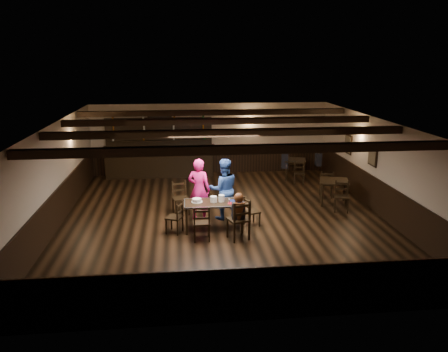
{
  "coord_description": "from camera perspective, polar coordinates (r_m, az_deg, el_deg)",
  "views": [
    {
      "loc": [
        -1.2,
        -11.52,
        4.41
      ],
      "look_at": [
        0.03,
        0.2,
        1.17
      ],
      "focal_mm": 35.0,
      "sensor_mm": 36.0,
      "label": 1
    }
  ],
  "objects": [
    {
      "name": "pepper_shaker",
      "position": [
        11.26,
        0.69,
        -3.33
      ],
      "size": [
        0.04,
        0.04,
        0.09
      ],
      "primitive_type": "cylinder",
      "color": "#A5A8AD",
      "rests_on": "dining_table"
    },
    {
      "name": "chair_end_right",
      "position": [
        11.67,
        3.37,
        -4.39
      ],
      "size": [
        0.47,
        0.48,
        0.8
      ],
      "color": "black",
      "rests_on": "ground"
    },
    {
      "name": "tea_light",
      "position": [
        11.4,
        -1.3,
        -3.22
      ],
      "size": [
        0.05,
        0.05,
        0.06
      ],
      "color": "#A5A8AD",
      "rests_on": "dining_table"
    },
    {
      "name": "plate_stack_a",
      "position": [
        11.32,
        -1.36,
        -3.05
      ],
      "size": [
        0.17,
        0.17,
        0.16
      ],
      "primitive_type": "cylinder",
      "color": "white",
      "rests_on": "dining_table"
    },
    {
      "name": "dining_table",
      "position": [
        11.38,
        -1.37,
        -3.82
      ],
      "size": [
        1.55,
        0.79,
        0.75
      ],
      "color": "black",
      "rests_on": "ground"
    },
    {
      "name": "woman_pink",
      "position": [
        12.01,
        -3.28,
        -1.79
      ],
      "size": [
        0.75,
        0.63,
        1.74
      ],
      "primitive_type": "imported",
      "rotation": [
        0.0,
        0.0,
        2.74
      ],
      "color": "#FF1E85",
      "rests_on": "ground"
    },
    {
      "name": "ground",
      "position": [
        12.39,
        -0.02,
        -5.48
      ],
      "size": [
        10.0,
        10.0,
        0.0
      ],
      "primitive_type": "plane",
      "color": "black",
      "rests_on": "ground"
    },
    {
      "name": "back_table_a",
      "position": [
        13.77,
        14.18,
        -0.95
      ],
      "size": [
        1.04,
        1.04,
        0.75
      ],
      "color": "black",
      "rests_on": "ground"
    },
    {
      "name": "bar_counter",
      "position": [
        16.66,
        -8.4,
        2.43
      ],
      "size": [
        4.17,
        0.7,
        2.2
      ],
      "color": "black",
      "rests_on": "ground"
    },
    {
      "name": "room_shell",
      "position": [
        11.92,
        0.0,
        2.45
      ],
      "size": [
        9.02,
        10.02,
        2.71
      ],
      "color": "#BAAD9A",
      "rests_on": "ground"
    },
    {
      "name": "cake",
      "position": [
        11.37,
        -3.57,
        -3.2
      ],
      "size": [
        0.3,
        0.3,
        0.09
      ],
      "color": "white",
      "rests_on": "dining_table"
    },
    {
      "name": "drink_glass",
      "position": [
        11.44,
        -0.09,
        -3.0
      ],
      "size": [
        0.07,
        0.07,
        0.1
      ],
      "primitive_type": "cylinder",
      "color": "silver",
      "rests_on": "dining_table"
    },
    {
      "name": "chair_near_left",
      "position": [
        10.73,
        -2.94,
        -5.89
      ],
      "size": [
        0.42,
        0.4,
        0.89
      ],
      "color": "black",
      "rests_on": "ground"
    },
    {
      "name": "chair_end_left",
      "position": [
        11.27,
        -6.18,
        -5.09
      ],
      "size": [
        0.49,
        0.5,
        0.83
      ],
      "color": "black",
      "rests_on": "ground"
    },
    {
      "name": "plate_stack_b",
      "position": [
        11.36,
        -0.33,
        -2.93
      ],
      "size": [
        0.15,
        0.15,
        0.18
      ],
      "primitive_type": "cylinder",
      "color": "white",
      "rests_on": "dining_table"
    },
    {
      "name": "seated_person",
      "position": [
        10.73,
        1.9,
        -4.26
      ],
      "size": [
        0.31,
        0.47,
        0.77
      ],
      "color": "black",
      "rests_on": "ground"
    },
    {
      "name": "chair_far_pushed",
      "position": [
        12.64,
        -5.78,
        -2.46
      ],
      "size": [
        0.53,
        0.51,
        0.95
      ],
      "color": "black",
      "rests_on": "ground"
    },
    {
      "name": "back_table_b",
      "position": [
        16.28,
        9.27,
        1.8
      ],
      "size": [
        0.92,
        0.92,
        0.75
      ],
      "color": "black",
      "rests_on": "ground"
    },
    {
      "name": "man_blue",
      "position": [
        12.08,
        -0.05,
        -1.71
      ],
      "size": [
        0.89,
        0.72,
        1.72
      ],
      "primitive_type": "imported",
      "rotation": [
        0.0,
        0.0,
        3.23
      ],
      "color": "navy",
      "rests_on": "ground"
    },
    {
      "name": "menu_blue",
      "position": [
        11.47,
        1.4,
        -3.22
      ],
      "size": [
        0.3,
        0.21,
        0.0
      ],
      "primitive_type": "cube",
      "rotation": [
        0.0,
        0.0,
        -0.0
      ],
      "color": "#0D1741",
      "rests_on": "dining_table"
    },
    {
      "name": "bg_patron_left",
      "position": [
        16.08,
        7.95,
        2.48
      ],
      "size": [
        0.31,
        0.42,
        0.8
      ],
      "color": "black",
      "rests_on": "ground"
    },
    {
      "name": "bg_patron_right",
      "position": [
        16.62,
        12.24,
        2.49
      ],
      "size": [
        0.23,
        0.35,
        0.68
      ],
      "color": "black",
      "rests_on": "ground"
    },
    {
      "name": "menu_red",
      "position": [
        11.27,
        1.25,
        -3.55
      ],
      "size": [
        0.32,
        0.25,
        0.0
      ],
      "primitive_type": "cube",
      "rotation": [
        0.0,
        0.0,
        -0.2
      ],
      "color": "maroon",
      "rests_on": "dining_table"
    },
    {
      "name": "chair_near_right",
      "position": [
        10.74,
        2.1,
        -5.41
      ],
      "size": [
        0.6,
        0.59,
        1.03
      ],
      "color": "black",
      "rests_on": "ground"
    },
    {
      "name": "salt_shaker",
      "position": [
        11.34,
        0.67,
        -3.21
      ],
      "size": [
        0.03,
        0.03,
        0.09
      ],
      "primitive_type": "cylinder",
      "color": "silver",
      "rests_on": "dining_table"
    }
  ]
}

